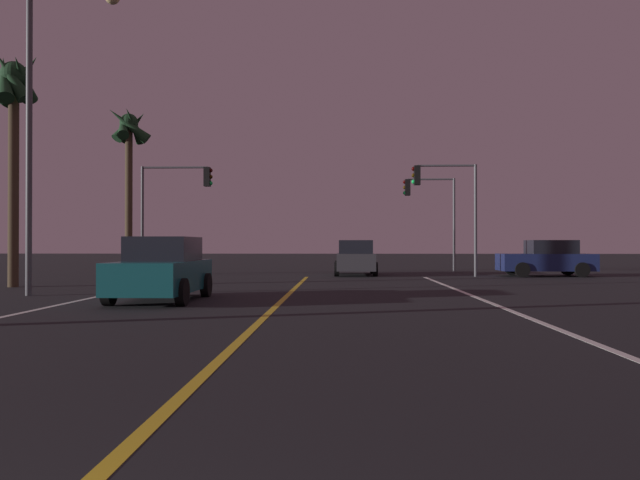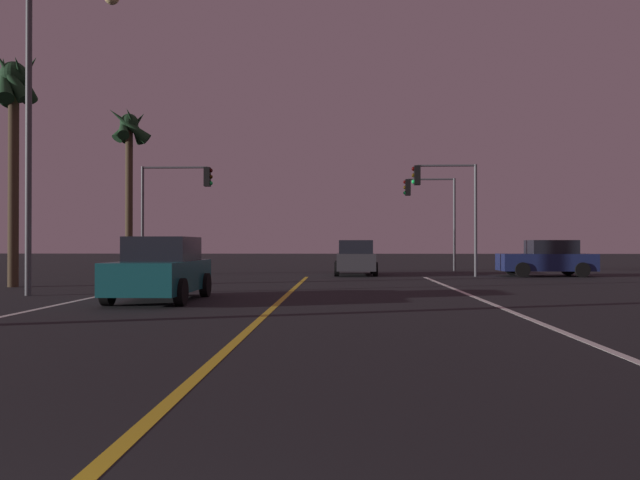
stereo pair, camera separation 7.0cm
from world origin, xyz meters
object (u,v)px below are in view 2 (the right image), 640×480
Objects in this scene: car_oncoming at (161,270)px; car_crossing_side at (547,259)px; street_lamp_left_mid at (49,102)px; traffic_light_near_left at (177,194)px; palm_tree_left_far at (129,140)px; traffic_light_far_right at (429,202)px; car_ahead_far at (355,258)px; palm_tree_left_mid at (14,99)px; traffic_light_near_right at (444,193)px.

car_oncoming is 1.00× the size of car_crossing_side.
street_lamp_left_mid is (-3.77, 1.48, 4.83)m from car_oncoming.
street_lamp_left_mid is (-0.77, -11.24, 1.77)m from traffic_light_near_left.
street_lamp_left_mid is 1.08× the size of palm_tree_left_far.
palm_tree_left_far is at bearing 14.63° from traffic_light_far_right.
car_ahead_far is 0.48× the size of street_lamp_left_mid.
car_crossing_side is 0.48× the size of street_lamp_left_mid.
car_ahead_far is 0.52× the size of palm_tree_left_far.
car_ahead_far is 0.83× the size of traffic_light_far_right.
traffic_light_far_right is at bearing 51.31° from street_lamp_left_mid.
car_crossing_side is 23.49m from palm_tree_left_mid.
street_lamp_left_mid reaches higher than traffic_light_near_left.
traffic_light_near_right is 0.63× the size of palm_tree_left_far.
car_ahead_far is 1.00× the size of car_crossing_side.
traffic_light_near_right is 0.62× the size of palm_tree_left_mid.
car_ahead_far is (5.46, 14.07, 0.00)m from car_oncoming.
traffic_light_near_left is 4.23m from palm_tree_left_far.
car_crossing_side is 5.80m from traffic_light_near_right.
street_lamp_left_mid is at bearing -93.93° from traffic_light_near_left.
street_lamp_left_mid reaches higher than traffic_light_far_right.
traffic_light_near_left is 0.58× the size of street_lamp_left_mid.
street_lamp_left_mid reaches higher than car_crossing_side.
palm_tree_left_far is (-20.27, 0.90, 5.86)m from car_crossing_side.
traffic_light_near_right is 18.23m from palm_tree_left_mid.
palm_tree_left_mid reaches higher than car_ahead_far.
street_lamp_left_mid is (-18.24, -11.81, 4.83)m from car_crossing_side.
car_oncoming is 0.51× the size of palm_tree_left_mid.
palm_tree_left_far is (-2.03, 12.71, 1.03)m from street_lamp_left_mid.
traffic_light_near_right is 17.53m from street_lamp_left_mid.
car_oncoming is 0.83× the size of traffic_light_near_left.
car_crossing_side is (14.47, 13.29, 0.00)m from car_oncoming.
palm_tree_left_mid is 1.00× the size of palm_tree_left_far.
palm_tree_left_mid reaches higher than car_crossing_side.
car_crossing_side is at bearing 1.85° from traffic_light_near_left.
car_oncoming is 0.52× the size of palm_tree_left_far.
car_oncoming and car_crossing_side have the same top height.
palm_tree_left_mid is (-3.78, -7.59, 2.76)m from traffic_light_near_left.
traffic_light_near_right is at bearing 6.59° from car_crossing_side.
car_oncoming is at bearing -67.78° from palm_tree_left_far.
palm_tree_left_far is (-5.80, 14.19, 5.86)m from car_oncoming.
street_lamp_left_mid is at bearing -50.52° from palm_tree_left_mid.
traffic_light_near_right is at bearing -0.00° from traffic_light_near_left.
traffic_light_near_left is 8.92m from palm_tree_left_mid.
traffic_light_far_right is at bearing 14.63° from palm_tree_left_far.
palm_tree_left_far is at bearing 152.33° from traffic_light_near_left.
street_lamp_left_mid reaches higher than car_ahead_far.
traffic_light_far_right is (9.64, 18.22, 3.01)m from car_oncoming.
car_crossing_side is 17.74m from traffic_light_near_left.
traffic_light_far_right reaches higher than car_ahead_far.
palm_tree_left_far is (-15.44, -4.03, 2.85)m from traffic_light_far_right.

